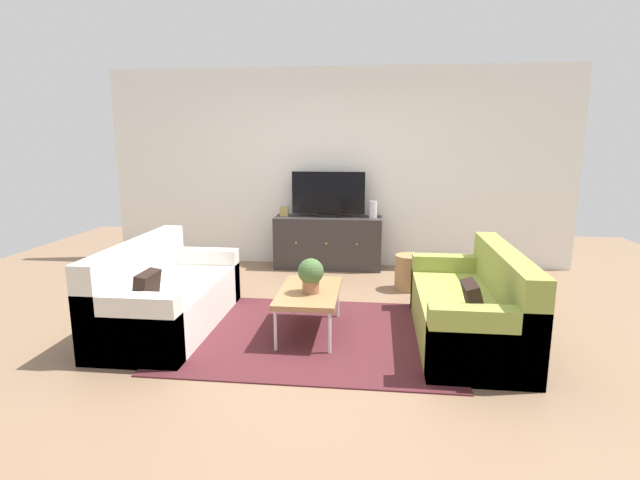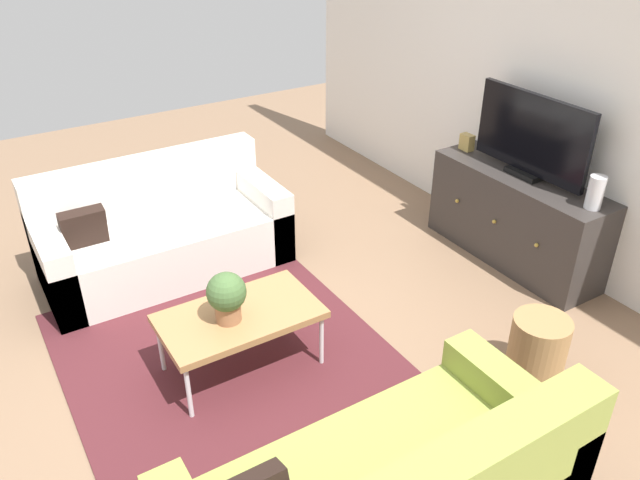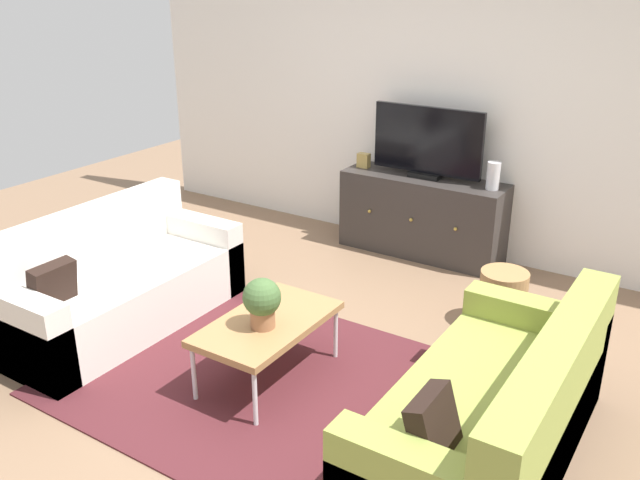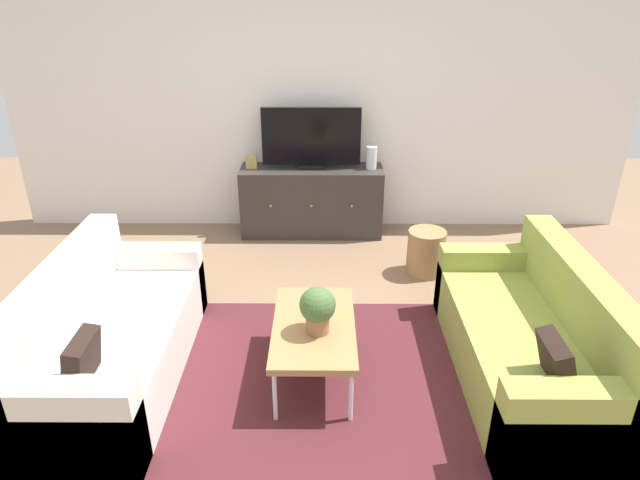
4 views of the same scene
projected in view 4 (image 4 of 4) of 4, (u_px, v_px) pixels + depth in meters
The scene contains 12 objects.
ground_plane at pixel (320, 366), 3.82m from camera, with size 10.00×10.00×0.00m, color #84664C.
wall_back at pixel (321, 99), 5.55m from camera, with size 6.40×0.12×2.70m, color white.
area_rug at pixel (319, 379), 3.68m from camera, with size 2.50×1.90×0.01m, color #4C1E23.
couch_left_side at pixel (103, 341), 3.62m from camera, with size 0.83×1.78×0.82m.
couch_right_side at pixel (537, 343), 3.60m from camera, with size 0.83×1.78×0.82m.
coffee_table at pixel (314, 328), 3.57m from camera, with size 0.53×0.94×0.41m.
potted_plant at pixel (318, 308), 3.41m from camera, with size 0.23×0.23×0.31m.
tv_console at pixel (312, 201), 5.72m from camera, with size 1.45×0.47×0.71m.
flat_screen_tv at pixel (311, 138), 5.46m from camera, with size 0.99×0.16×0.61m.
glass_vase at pixel (371, 158), 5.52m from camera, with size 0.11×0.11×0.23m, color silver.
mantel_clock at pixel (252, 162), 5.55m from camera, with size 0.11×0.07×0.13m, color tan.
wicker_basket at pixel (426, 252), 4.96m from camera, with size 0.34×0.34×0.42m, color #9E7547.
Camera 4 is at (0.02, -3.08, 2.43)m, focal length 30.74 mm.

